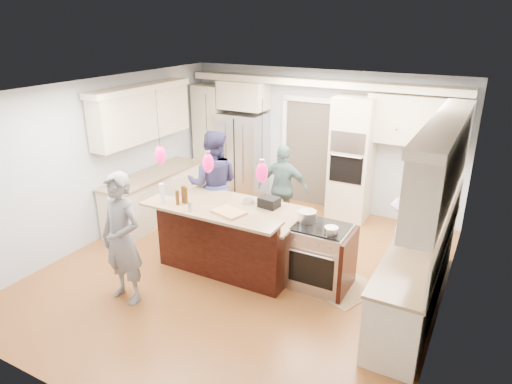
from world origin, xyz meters
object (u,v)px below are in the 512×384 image
island_range (322,257)px  refrigerator (243,156)px  kitchen_island (233,236)px  person_bar_end (122,239)px  person_far_left (213,184)px

island_range → refrigerator: bearing=137.4°
kitchen_island → island_range: bearing=3.1°
island_range → person_bar_end: size_ratio=0.51×
refrigerator → island_range: bearing=-42.6°
refrigerator → person_bar_end: refrigerator is taller
refrigerator → kitchen_island: (1.30, -2.57, -0.41)m
kitchen_island → person_far_left: 1.24m
person_far_left → island_range: bearing=136.9°
kitchen_island → person_bar_end: (-0.79, -1.48, 0.41)m
refrigerator → person_bar_end: (0.51, -4.05, -0.00)m
island_range → person_far_left: bearing=162.8°
person_bar_end → person_far_left: person_far_left is taller
kitchen_island → refrigerator: bearing=116.9°
person_bar_end → person_far_left: size_ratio=0.97×
island_range → person_far_left: person_far_left is taller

